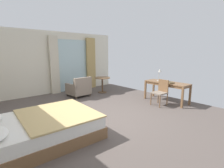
{
  "coord_description": "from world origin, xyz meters",
  "views": [
    {
      "loc": [
        -2.74,
        -3.51,
        1.77
      ],
      "look_at": [
        0.68,
        0.48,
        0.77
      ],
      "focal_mm": 26.69,
      "sensor_mm": 36.0,
      "label": 1
    }
  ],
  "objects": [
    {
      "name": "curtain_panel_left",
      "position": [
        0.03,
        3.52,
        1.23
      ],
      "size": [
        0.38,
        0.1,
        2.47
      ],
      "primitive_type": "cube",
      "color": "beige",
      "rests_on": "ground"
    },
    {
      "name": "ground",
      "position": [
        0.0,
        0.0,
        -0.05
      ],
      "size": [
        6.6,
        7.92,
        0.1
      ],
      "primitive_type": "cube",
      "color": "#564C47"
    },
    {
      "name": "bed",
      "position": [
        -1.85,
        -0.16,
        0.27
      ],
      "size": [
        2.29,
        1.69,
        1.02
      ],
      "color": "brown",
      "rests_on": "ground"
    },
    {
      "name": "desk_chair",
      "position": [
        2.1,
        -0.41,
        0.49
      ],
      "size": [
        0.46,
        0.44,
        0.86
      ],
      "color": "gray",
      "rests_on": "ground"
    },
    {
      "name": "balcony_glass_door",
      "position": [
        0.96,
        3.62,
        1.17
      ],
      "size": [
        1.42,
        0.02,
        2.35
      ],
      "primitive_type": "cube",
      "color": "silver",
      "rests_on": "ground"
    },
    {
      "name": "closed_book",
      "position": [
        2.52,
        -0.46,
        0.74
      ],
      "size": [
        0.32,
        0.38,
        0.04
      ],
      "primitive_type": "cube",
      "rotation": [
        0.0,
        0.0,
        -0.46
      ],
      "color": "brown",
      "rests_on": "writing_desk"
    },
    {
      "name": "armchair_by_window",
      "position": [
        0.56,
        2.4,
        0.32
      ],
      "size": [
        0.83,
        0.84,
        0.81
      ],
      "color": "gray",
      "rests_on": "ground"
    },
    {
      "name": "writing_desk",
      "position": [
        2.59,
        -0.32,
        0.64
      ],
      "size": [
        0.6,
        1.56,
        0.72
      ],
      "color": "brown",
      "rests_on": "ground"
    },
    {
      "name": "round_cafe_table",
      "position": [
        1.68,
        2.32,
        0.51
      ],
      "size": [
        0.7,
        0.7,
        0.68
      ],
      "color": "brown",
      "rests_on": "ground"
    },
    {
      "name": "wall_back",
      "position": [
        0.0,
        3.7,
        1.33
      ],
      "size": [
        6.2,
        0.12,
        2.67
      ],
      "primitive_type": "cube",
      "color": "silver",
      "rests_on": "ground"
    },
    {
      "name": "curtain_panel_right",
      "position": [
        1.89,
        3.52,
        1.23
      ],
      "size": [
        0.48,
        0.1,
        2.47
      ],
      "primitive_type": "cube",
      "color": "tan",
      "rests_on": "ground"
    },
    {
      "name": "desk_lamp",
      "position": [
        2.6,
        0.01,
        1.06
      ],
      "size": [
        0.16,
        0.14,
        0.46
      ],
      "color": "#B7B2A8",
      "rests_on": "writing_desk"
    }
  ]
}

